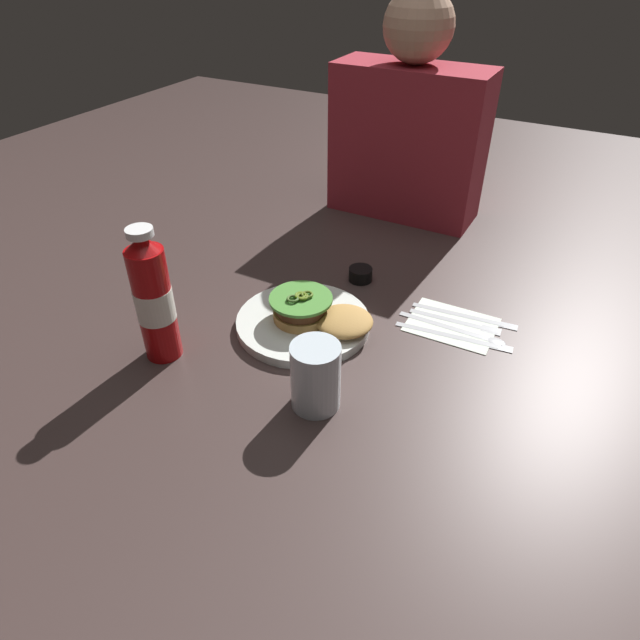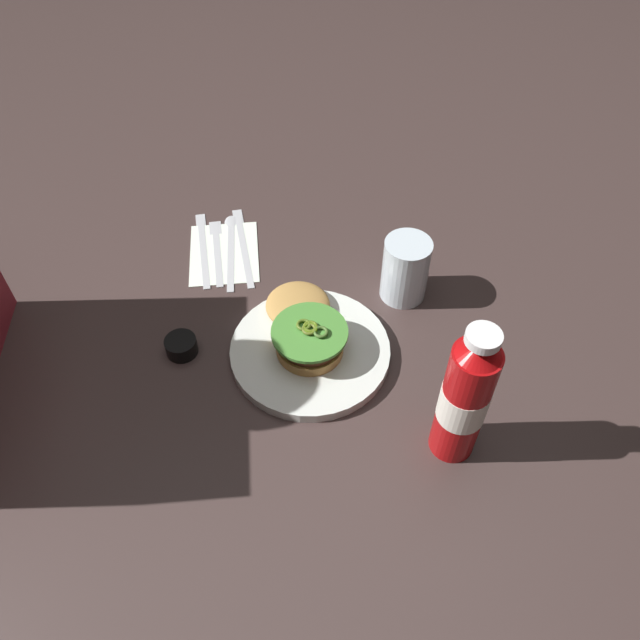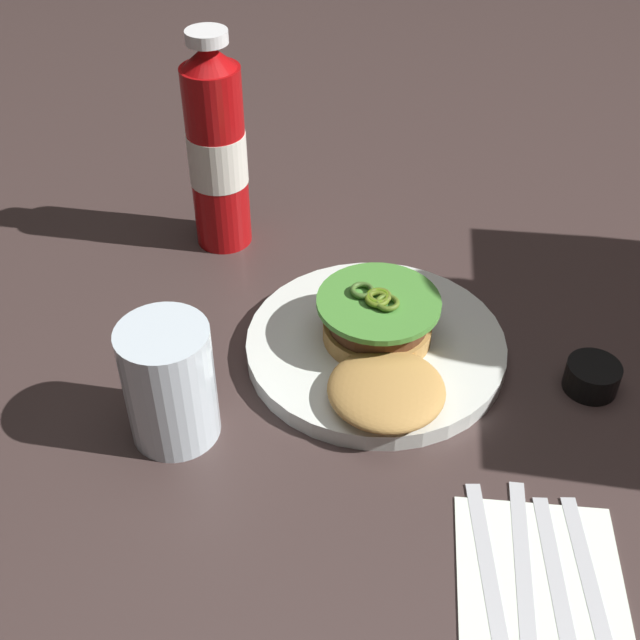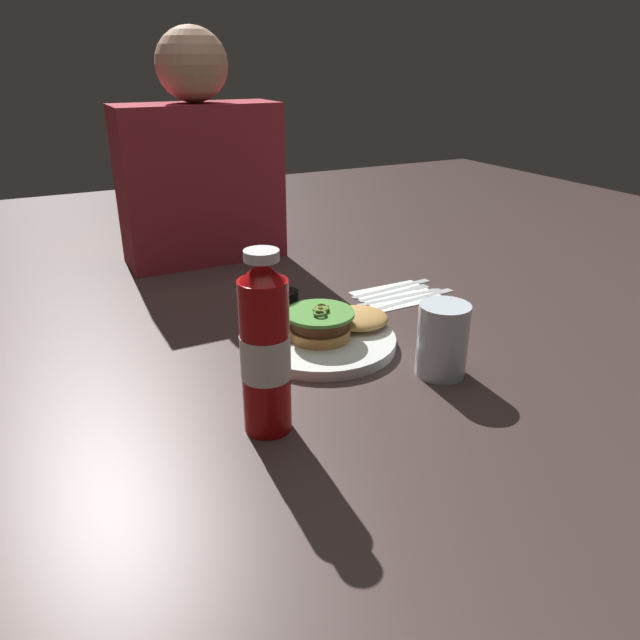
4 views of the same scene
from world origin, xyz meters
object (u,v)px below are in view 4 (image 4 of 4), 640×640
Objects in this scene: ketchup_bottle at (265,350)px; diner_person at (200,166)px; butter_knife at (397,286)px; condiment_cup at (286,298)px; spoon_utensil at (413,293)px; fork_utensil at (401,290)px; dinner_plate at (322,341)px; napkin at (397,295)px; water_glass at (442,340)px; steak_knife at (418,297)px; burger_sandwich at (334,322)px.

ketchup_bottle is 0.77m from diner_person.
diner_person is at bearing 127.65° from butter_knife.
condiment_cup is 0.24× the size of spoon_utensil.
fork_utensil is 0.54m from diner_person.
napkin is at bearing 29.34° from dinner_plate.
water_glass reaches higher than fork_utensil.
condiment_cup is 0.10× the size of diner_person.
ketchup_bottle reaches higher than dinner_plate.
butter_knife is at bearing 74.33° from fork_utensil.
condiment_cup reaches higher than spoon_utensil.
diner_person reaches higher than napkin.
ketchup_bottle is at bearing -142.46° from napkin.
napkin is (0.24, 0.14, -0.01)m from dinner_plate.
water_glass is 0.32m from steak_knife.
ketchup_bottle is (-0.20, -0.19, 0.08)m from burger_sandwich.
dinner_plate is 0.30m from fork_utensil.
ketchup_bottle reaches higher than steak_knife.
ketchup_bottle is 0.30m from water_glass.
ketchup_bottle is at bearing -147.12° from steak_knife.
water_glass is 0.65× the size of fork_utensil.
condiment_cup is at bearing 90.71° from burger_sandwich.
burger_sandwich is at bearing -158.10° from steak_knife.
ketchup_bottle reaches higher than napkin.
condiment_cup is 0.25× the size of butter_knife.
water_glass is (0.12, -0.17, 0.05)m from dinner_plate.
diner_person is at bearing 92.56° from dinner_plate.
water_glass is 0.34m from spoon_utensil.
burger_sandwich is 0.96× the size of butter_knife.
dinner_plate is 0.30m from spoon_utensil.
condiment_cup is 0.27m from steak_knife.
butter_knife is (0.15, 0.34, -0.05)m from water_glass.
steak_knife is 1.06× the size of butter_knife.
condiment_cup is at bearing 83.11° from dinner_plate.
butter_knife is at bearing 35.18° from burger_sandwich.
butter_knife is at bearing 57.28° from napkin.
spoon_utensil is at bearing 80.53° from steak_knife.
napkin is 0.03m from spoon_utensil.
ketchup_bottle reaches higher than spoon_utensil.
ketchup_bottle is at bearing -136.67° from burger_sandwich.
steak_knife is at bearing -21.32° from condiment_cup.
napkin is 0.04m from steak_knife.
condiment_cup is at bearing 104.46° from water_glass.
burger_sandwich is at bearing 118.19° from water_glass.
ketchup_bottle is 4.88× the size of condiment_cup.
ketchup_bottle reaches higher than fork_utensil.
burger_sandwich is at bearing -148.29° from fork_utensil.
water_glass is at bearing -118.16° from spoon_utensil.
steak_knife and spoon_utensil have the same top height.
napkin is 0.78× the size of spoon_utensil.
spoon_utensil is (0.45, 0.31, -0.11)m from ketchup_bottle.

